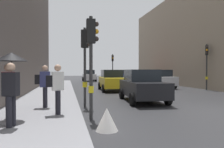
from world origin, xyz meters
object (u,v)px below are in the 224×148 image
Objects in this scene: traffic_light_near_left at (92,48)px; car_yellow_taxi at (112,80)px; traffic_light_near_right at (85,52)px; car_dark_suv at (142,86)px; car_red_sedan at (140,77)px; car_blue_van at (119,75)px; pedestrian_in_dark_coat at (11,92)px; pedestrian_with_umbrella at (10,67)px; pedestrian_with_black_backpack at (57,86)px; traffic_light_far_median at (113,63)px; car_white_compact at (89,76)px; warning_sign_triangle at (107,119)px; pedestrian_with_grey_backpack at (44,84)px; traffic_light_mid_street at (207,58)px; car_silver_hatchback at (159,79)px.

traffic_light_near_left is 0.85× the size of car_yellow_taxi.
car_dark_suv is at bearing 19.34° from traffic_light_near_right.
car_red_sedan and car_blue_van have the same top height.
pedestrian_with_umbrella is at bearing 103.67° from pedestrian_in_dark_coat.
traffic_light_near_right reaches higher than pedestrian_with_black_backpack.
car_white_compact is at bearing 118.54° from traffic_light_far_median.
pedestrian_with_black_backpack is at bearing -98.34° from car_white_compact.
car_blue_van reaches higher than warning_sign_triangle.
car_blue_van is at bearing 33.29° from car_white_compact.
pedestrian_in_dark_coat is (-1.16, -1.49, -0.03)m from pedestrian_with_black_backpack.
pedestrian_with_umbrella is 2.28m from pedestrian_with_grey_backpack.
pedestrian_with_black_backpack is 1.68m from pedestrian_with_grey_backpack.
traffic_light_far_median is 9.43m from car_blue_van.
car_white_compact is (-8.33, 17.47, -1.85)m from traffic_light_mid_street.
traffic_light_mid_street is 21.46m from car_blue_van.
traffic_light_near_left is at bearing 99.24° from warning_sign_triangle.
car_yellow_taxi is 11.72m from pedestrian_with_umbrella.
car_red_sedan is 15.63m from car_dark_suv.
pedestrian_in_dark_coat is at bearing -118.59° from car_red_sedan.
car_dark_suv is at bearing -88.43° from car_white_compact.
car_yellow_taxi is (2.88, 7.63, -1.68)m from traffic_light_near_right.
traffic_light_mid_street is 1.85× the size of pedestrian_with_umbrella.
car_blue_van is (5.08, 26.39, 0.00)m from car_dark_suv.
traffic_light_near_left is 2.04× the size of pedestrian_with_black_backpack.
traffic_light_near_right is (-10.93, -6.30, -0.17)m from traffic_light_mid_street.
traffic_light_far_median is at bearing 72.71° from pedestrian_with_black_backpack.
car_white_compact is 0.98× the size of car_silver_hatchback.
car_white_compact is at bearing 78.82° from pedestrian_with_umbrella.
pedestrian_with_grey_backpack is (-10.12, -16.57, 0.29)m from car_red_sedan.
car_white_compact is at bearing 84.37° from traffic_light_near_left.
pedestrian_in_dark_coat is at bearing 171.41° from warning_sign_triangle.
car_silver_hatchback is 16.06m from pedestrian_with_umbrella.
traffic_light_near_right reaches higher than pedestrian_in_dark_coat.
pedestrian_with_black_backpack is at bearing -117.74° from car_red_sedan.
traffic_light_near_right is 4.70m from warning_sign_triangle.
car_yellow_taxi is at bearing 77.42° from warning_sign_triangle.
traffic_light_near_left is 0.92× the size of traffic_light_far_median.
traffic_light_near_right is 3.81m from car_dark_suv.
traffic_light_far_median is at bearing 69.64° from pedestrian_with_umbrella.
pedestrian_with_black_backpack is at bearing 52.21° from pedestrian_in_dark_coat.
car_white_compact is (-5.73, 7.87, 0.00)m from car_red_sedan.
traffic_light_far_median reaches higher than car_dark_suv.
pedestrian_with_grey_backpack is at bearing -109.72° from car_blue_van.
traffic_light_near_left is 0.84× the size of car_blue_van.
car_yellow_taxi is at bearing 93.02° from car_dark_suv.
car_white_compact is 16.14m from car_yellow_taxi.
traffic_light_mid_street is at bearing -9.40° from car_yellow_taxi.
pedestrian_with_grey_backpack is at bearing -110.13° from traffic_light_far_median.
pedestrian_with_black_backpack is 1.00× the size of pedestrian_in_dark_coat.
traffic_light_mid_street reaches higher than traffic_light_near_left.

